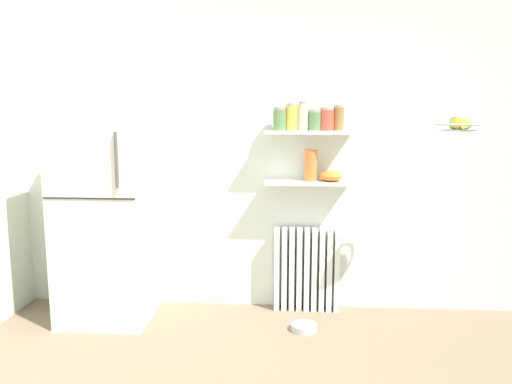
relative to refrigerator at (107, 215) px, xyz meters
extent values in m
cube|color=silver|center=(1.39, 0.38, 0.46)|extent=(7.04, 0.10, 2.60)
cube|color=silver|center=(0.00, 0.00, 0.00)|extent=(0.69, 0.67, 1.69)
cube|color=#262628|center=(0.00, -0.34, 0.19)|extent=(0.68, 0.01, 0.01)
cylinder|color=#4C4C51|center=(0.22, -0.35, 0.47)|extent=(0.02, 0.02, 0.40)
cube|color=white|center=(1.35, 0.25, -0.50)|extent=(0.04, 0.12, 0.70)
cube|color=white|center=(1.41, 0.25, -0.50)|extent=(0.04, 0.12, 0.70)
cube|color=white|center=(1.47, 0.25, -0.50)|extent=(0.04, 0.12, 0.70)
cube|color=white|center=(1.53, 0.25, -0.50)|extent=(0.04, 0.12, 0.70)
cube|color=white|center=(1.59, 0.25, -0.50)|extent=(0.04, 0.12, 0.70)
cube|color=white|center=(1.65, 0.25, -0.50)|extent=(0.04, 0.12, 0.70)
cube|color=white|center=(1.72, 0.25, -0.50)|extent=(0.04, 0.12, 0.70)
cube|color=white|center=(1.78, 0.25, -0.50)|extent=(0.04, 0.12, 0.70)
cube|color=white|center=(1.84, 0.25, -0.50)|extent=(0.04, 0.12, 0.70)
cube|color=white|center=(1.59, 0.22, 0.24)|extent=(0.70, 0.22, 0.02)
cube|color=white|center=(1.59, 0.22, 0.64)|extent=(0.70, 0.22, 0.02)
cylinder|color=#5B7F4C|center=(1.36, 0.22, 0.74)|extent=(0.11, 0.11, 0.16)
cylinder|color=gray|center=(1.36, 0.22, 0.83)|extent=(0.10, 0.10, 0.02)
cylinder|color=yellow|center=(1.45, 0.22, 0.75)|extent=(0.09, 0.09, 0.19)
cylinder|color=gray|center=(1.45, 0.22, 0.86)|extent=(0.09, 0.09, 0.02)
cylinder|color=beige|center=(1.55, 0.22, 0.76)|extent=(0.08, 0.08, 0.21)
cylinder|color=gray|center=(1.55, 0.22, 0.87)|extent=(0.08, 0.08, 0.02)
cylinder|color=#5B7F4C|center=(1.64, 0.22, 0.73)|extent=(0.11, 0.11, 0.14)
cylinder|color=gray|center=(1.64, 0.22, 0.81)|extent=(0.10, 0.10, 0.02)
cylinder|color=#C64C38|center=(1.73, 0.22, 0.74)|extent=(0.12, 0.12, 0.16)
cylinder|color=gray|center=(1.73, 0.22, 0.83)|extent=(0.11, 0.11, 0.02)
cylinder|color=olive|center=(1.82, 0.22, 0.75)|extent=(0.08, 0.08, 0.18)
cylinder|color=gray|center=(1.82, 0.22, 0.85)|extent=(0.07, 0.07, 0.02)
cylinder|color=#CC7033|center=(1.61, 0.22, 0.38)|extent=(0.10, 0.10, 0.26)
ellipsoid|color=orange|center=(1.78, 0.22, 0.30)|extent=(0.19, 0.19, 0.09)
cylinder|color=#B7B7BC|center=(1.57, -0.17, -0.82)|extent=(0.19, 0.19, 0.05)
torus|color=#B2B2B7|center=(2.59, -0.26, 0.72)|extent=(0.30, 0.30, 0.01)
cylinder|color=#A8A8AD|center=(2.59, -0.26, 0.68)|extent=(0.25, 0.25, 0.01)
sphere|color=#7FAD38|center=(2.66, -0.25, 0.72)|extent=(0.07, 0.07, 0.07)
sphere|color=red|center=(2.59, -0.22, 0.73)|extent=(0.08, 0.08, 0.08)
sphere|color=#7FAD38|center=(2.56, -0.26, 0.72)|extent=(0.07, 0.07, 0.07)
sphere|color=gold|center=(2.59, -0.29, 0.73)|extent=(0.09, 0.09, 0.09)
ellipsoid|color=yellow|center=(2.63, -0.29, 0.72)|extent=(0.12, 0.17, 0.06)
camera|label=1|loc=(1.46, -3.89, 0.82)|focal=36.06mm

